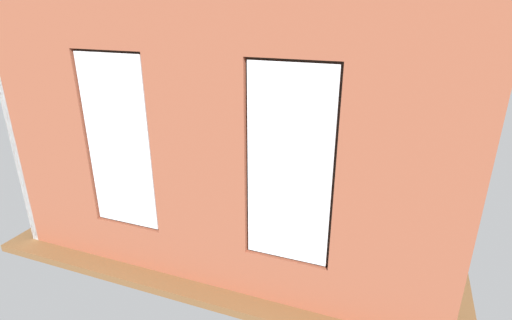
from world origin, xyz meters
TOP-DOWN VIEW (x-y plane):
  - ground_plane at (0.00, 0.00)m, footprint 6.29×5.47m
  - brick_wall_with_windows at (-0.00, 2.35)m, footprint 5.69×0.30m
  - white_wall_right at (2.79, 0.20)m, footprint 0.10×4.47m
  - couch_by_window at (0.63, 1.70)m, footprint 1.83×0.87m
  - couch_left at (-2.14, 0.04)m, footprint 1.01×1.79m
  - coffee_table at (0.19, -0.31)m, footprint 1.25×0.76m
  - cup_ceramic at (0.35, -0.40)m, footprint 0.08×0.08m
  - candle_jar at (-0.15, -0.44)m, footprint 0.08×0.08m
  - table_plant_small at (0.10, -0.19)m, footprint 0.16×0.16m
  - remote_silver at (0.19, -0.31)m, footprint 0.08×0.18m
  - media_console at (2.49, -0.05)m, footprint 1.07×0.42m
  - tv_flatscreen at (2.49, -0.05)m, footprint 1.09×0.20m
  - papasan_chair at (0.82, -1.35)m, footprint 1.16×1.16m
  - potted_plant_mid_room_small at (-0.63, -0.92)m, footprint 0.23×0.23m
  - potted_plant_corner_far_left at (-2.30, 1.79)m, footprint 1.03×1.06m
  - potted_plant_near_tv at (1.95, 0.93)m, footprint 0.91×0.87m
  - potted_plant_foreground_right at (2.19, -1.68)m, footprint 0.81×0.81m
  - potted_plant_corner_near_left at (-2.31, -1.74)m, footprint 0.90×1.05m
  - potted_plant_between_couches at (-0.73, 1.65)m, footprint 0.49×0.49m
  - potted_plant_by_left_couch at (-1.74, -1.27)m, footprint 0.32×0.32m

SIDE VIEW (x-z plane):
  - ground_plane at x=0.00m, z-range -0.10..0.00m
  - media_console at x=2.49m, z-range 0.00..0.58m
  - potted_plant_mid_room_small at x=-0.63m, z-range 0.06..0.55m
  - couch_by_window at x=0.63m, z-range -0.07..0.73m
  - couch_left at x=-2.14m, z-range -0.07..0.73m
  - coffee_table at x=0.19m, z-range 0.15..0.57m
  - potted_plant_by_left_couch at x=-1.74m, z-range 0.10..0.74m
  - remote_silver at x=0.19m, z-range 0.42..0.44m
  - papasan_chair at x=0.82m, z-range 0.10..0.81m
  - cup_ceramic at x=0.35m, z-range 0.42..0.51m
  - candle_jar at x=-0.15m, z-range 0.42..0.52m
  - potted_plant_between_couches at x=-0.73m, z-range 0.12..0.93m
  - table_plant_small at x=0.10m, z-range 0.43..0.68m
  - potted_plant_corner_near_left at x=-2.31m, z-range 0.04..1.16m
  - potted_plant_corner_far_left at x=-2.30m, z-range -0.09..1.45m
  - potted_plant_foreground_right at x=2.19m, z-range 0.18..1.24m
  - potted_plant_near_tv at x=1.95m, z-range 0.19..1.53m
  - tv_flatscreen at x=2.49m, z-range 0.58..1.36m
  - brick_wall_with_windows at x=0.00m, z-range -0.02..3.30m
  - white_wall_right at x=2.79m, z-range 0.00..3.32m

